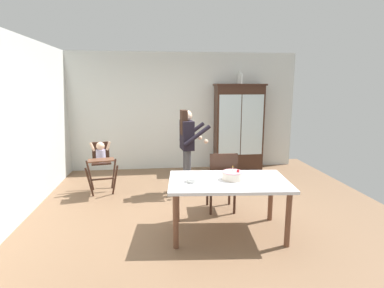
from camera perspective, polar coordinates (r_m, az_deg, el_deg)
name	(u,v)px	position (r m, az deg, el deg)	size (l,w,h in m)	color
ground_plane	(198,211)	(4.90, 1.16, -12.56)	(6.24, 6.24, 0.00)	brown
wall_back	(183,112)	(7.13, -1.67, 6.13)	(5.32, 0.06, 2.70)	silver
wall_left	(12,130)	(4.92, -30.77, 2.34)	(0.06, 5.32, 2.70)	silver
china_cabinet	(238,127)	(7.13, 8.76, 3.19)	(1.16, 0.48, 1.99)	#382116
ceramic_vase	(239,78)	(7.07, 8.95, 12.12)	(0.13, 0.13, 0.27)	#B2B7B2
high_chair_with_toddler	(101,158)	(5.77, -16.78, -2.52)	(0.67, 0.76, 0.95)	#382116
adult_person	(187,141)	(5.45, -0.89, 0.55)	(0.54, 0.53, 1.53)	#47474C
dining_table	(228,187)	(4.04, 6.86, -8.01)	(1.62, 1.06, 0.74)	silver
birthday_cake	(233,175)	(4.03, 7.67, -5.90)	(0.28, 0.28, 0.19)	beige
serving_bowl	(193,180)	(3.91, 0.21, -6.73)	(0.18, 0.18, 0.06)	silver
dining_chair_far_side	(222,178)	(4.71, 5.70, -6.38)	(0.45, 0.45, 0.96)	#382116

